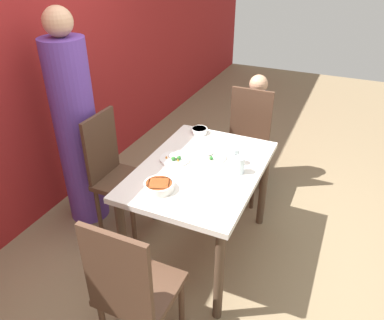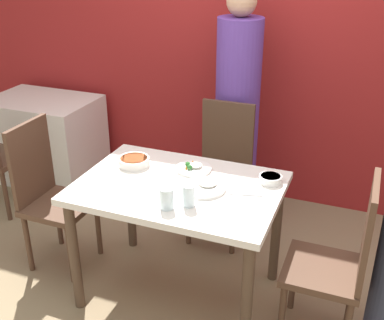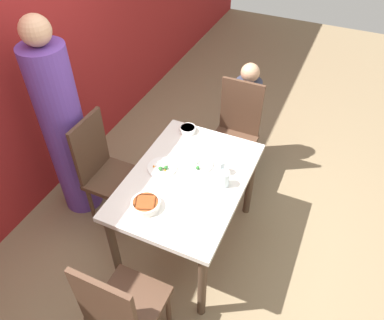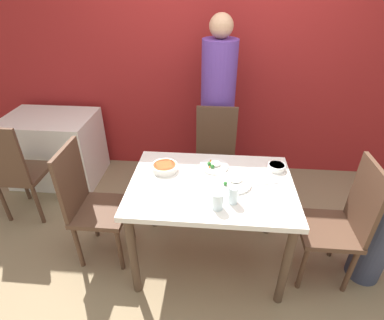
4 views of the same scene
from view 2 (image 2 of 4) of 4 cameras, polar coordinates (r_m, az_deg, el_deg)
ground_plane at (r=3.16m, az=-1.43°, el=-15.23°), size 10.00×10.00×0.00m
wall_back at (r=3.86m, az=7.09°, el=14.57°), size 10.00×0.06×2.70m
dining_table at (r=2.78m, az=-1.58°, el=-4.83°), size 1.15×0.80×0.76m
chair_adult_spot at (r=3.46m, az=3.60°, el=-1.01°), size 0.40×0.40×0.99m
chair_child_spot at (r=2.64m, az=17.10°, el=-11.34°), size 0.40×0.40×0.99m
chair_empty_left at (r=3.27m, az=-16.62°, el=-3.70°), size 0.40×0.40×0.99m
person_adult at (r=3.63m, az=5.34°, el=5.18°), size 0.33×0.33×1.74m
bowl_curry at (r=2.97m, az=-6.89°, el=-0.15°), size 0.19×0.19×0.05m
plate_rice_adult at (r=2.68m, az=1.46°, el=-3.21°), size 0.25×0.25×0.05m
plate_rice_child at (r=2.89m, az=0.19°, el=-0.94°), size 0.22×0.22×0.05m
bowl_rice_small at (r=2.78m, az=9.29°, el=-2.21°), size 0.13×0.13×0.04m
glass_water_tall at (r=2.50m, az=-0.39°, el=-4.25°), size 0.07×0.07×0.12m
glass_water_short at (r=2.48m, az=-3.04°, el=-4.55°), size 0.07×0.07×0.11m
fork_steel at (r=2.64m, az=6.44°, el=-4.06°), size 0.18×0.07×0.01m
background_table at (r=4.54m, az=-16.90°, el=2.42°), size 0.92×0.64×0.75m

